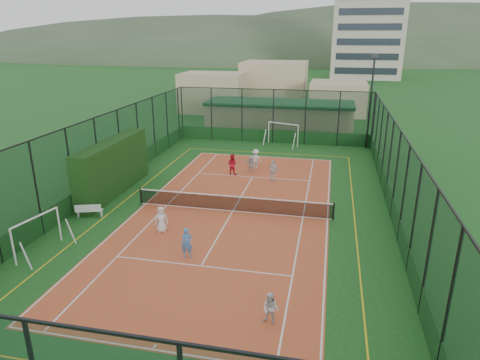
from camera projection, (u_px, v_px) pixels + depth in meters
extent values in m
plane|color=#1A4D1C|center=(233.00, 211.00, 25.19)|extent=(300.00, 300.00, 0.00)
cube|color=#CD452D|center=(233.00, 211.00, 25.18)|extent=(11.17, 23.97, 0.01)
cube|color=beige|center=(369.00, 8.00, 93.67)|extent=(15.00, 12.00, 30.00)
cube|color=black|center=(113.00, 167.00, 27.66)|extent=(1.18, 7.87, 3.44)
imported|color=white|center=(161.00, 219.00, 22.36)|extent=(0.80, 0.65, 1.41)
imported|color=#457DC4|center=(187.00, 243.00, 19.80)|extent=(0.62, 0.51, 1.47)
imported|color=silver|center=(271.00, 309.00, 15.26)|extent=(0.71, 0.62, 1.26)
imported|color=white|center=(256.00, 159.00, 32.88)|extent=(1.02, 0.66, 1.50)
imported|color=silver|center=(273.00, 171.00, 30.05)|extent=(0.97, 0.66, 1.53)
imported|color=silver|center=(251.00, 164.00, 32.08)|extent=(1.18, 0.50, 1.24)
imported|color=red|center=(232.00, 164.00, 31.46)|extent=(0.86, 0.73, 1.55)
sphere|color=#CCE033|center=(279.00, 208.00, 25.56)|extent=(0.07, 0.07, 0.07)
sphere|color=#CCE033|center=(194.00, 204.00, 26.19)|extent=(0.07, 0.07, 0.07)
sphere|color=#CCE033|center=(200.00, 195.00, 27.54)|extent=(0.07, 0.07, 0.07)
sphere|color=#CCE033|center=(267.00, 202.00, 26.43)|extent=(0.07, 0.07, 0.07)
sphere|color=#CCE033|center=(226.00, 198.00, 27.02)|extent=(0.07, 0.07, 0.07)
sphere|color=#CCE033|center=(289.00, 207.00, 25.61)|extent=(0.07, 0.07, 0.07)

